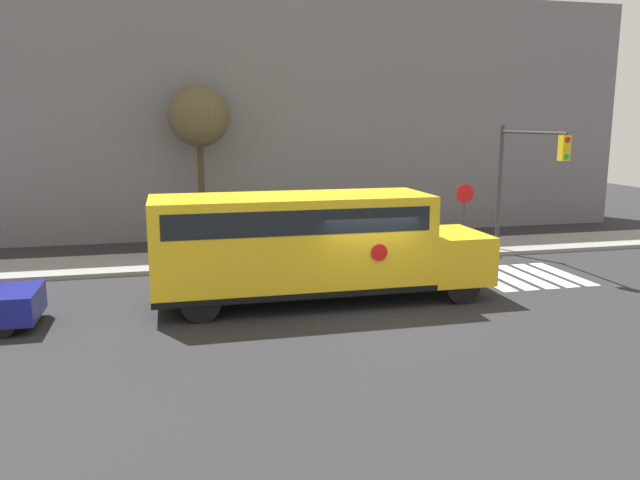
% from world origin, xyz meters
% --- Properties ---
extents(ground_plane, '(60.00, 60.00, 0.00)m').
position_xyz_m(ground_plane, '(0.00, 0.00, 0.00)').
color(ground_plane, '#28282B').
extents(sidewalk_strip, '(44.00, 3.00, 0.15)m').
position_xyz_m(sidewalk_strip, '(0.00, 6.50, 0.07)').
color(sidewalk_strip, gray).
rests_on(sidewalk_strip, ground).
extents(building_backdrop, '(32.00, 4.00, 10.38)m').
position_xyz_m(building_backdrop, '(0.00, 13.00, 5.19)').
color(building_backdrop, slate).
rests_on(building_backdrop, ground).
extents(crosswalk_stripes, '(3.30, 3.20, 0.01)m').
position_xyz_m(crosswalk_stripes, '(6.06, 2.00, 0.00)').
color(crosswalk_stripes, white).
rests_on(crosswalk_stripes, ground).
extents(school_bus, '(9.30, 2.57, 3.00)m').
position_xyz_m(school_bus, '(-1.45, 0.78, 1.71)').
color(school_bus, yellow).
rests_on(school_bus, ground).
extents(stop_sign, '(0.71, 0.10, 2.63)m').
position_xyz_m(stop_sign, '(5.80, 5.95, 1.75)').
color(stop_sign, '#38383A').
rests_on(stop_sign, ground).
extents(traffic_light, '(0.28, 4.06, 4.83)m').
position_xyz_m(traffic_light, '(7.07, 4.24, 3.28)').
color(traffic_light, '#38383A').
rests_on(traffic_light, ground).
extents(tree_near_sidewalk, '(2.43, 2.43, 6.39)m').
position_xyz_m(tree_near_sidewalk, '(-3.80, 9.89, 5.12)').
color(tree_near_sidewalk, '#423323').
rests_on(tree_near_sidewalk, ground).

